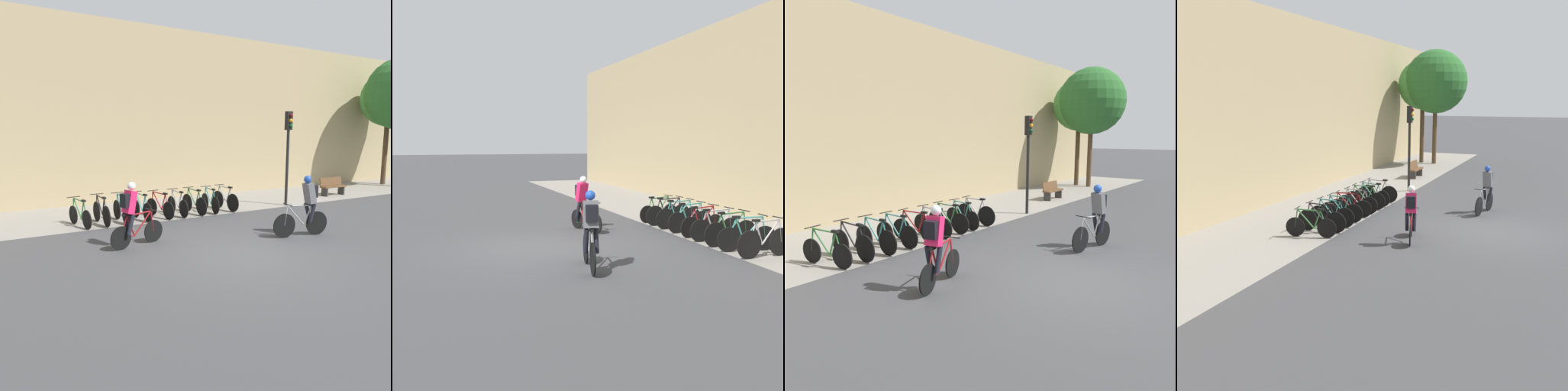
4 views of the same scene
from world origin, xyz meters
The scene contains 18 objects.
ground centered at (0.00, 0.00, 0.00)m, with size 200.00×200.00×0.00m, color #3D3D3F.
kerb_strip centered at (0.00, 6.75, 0.00)m, with size 44.00×4.50×0.01m, color gray.
building_facade centered at (0.00, 9.30, 3.89)m, with size 44.00×0.60×7.78m, color tan.
cyclist_pink centered at (-2.14, 2.10, 0.95)m, with size 1.66×0.62×1.75m.
cyclist_grey centered at (2.75, 0.66, 0.95)m, with size 1.81×0.56×1.80m.
parked_bike_0 centered at (-2.80, 5.17, 0.38)m, with size 0.49×1.62×0.94m.
parked_bike_1 centered at (-2.08, 5.17, 0.41)m, with size 0.46×1.72×0.98m.
parked_bike_2 centered at (-1.37, 5.17, 0.41)m, with size 0.46×1.68×0.98m.
parked_bike_3 centered at (-0.65, 5.17, 0.40)m, with size 0.46×1.64×0.97m.
parked_bike_4 centered at (0.07, 5.17, 0.39)m, with size 0.50×1.65×0.96m.
parked_bike_5 centered at (0.78, 5.17, 0.40)m, with size 0.46×1.67×0.96m.
parked_bike_6 centered at (1.50, 5.17, 0.41)m, with size 0.46×1.71×0.98m.
parked_bike_7 centered at (2.22, 5.17, 0.40)m, with size 0.46×1.67×0.96m.
parked_bike_8 centered at (2.93, 5.17, 0.41)m, with size 0.46×1.69×0.99m.
traffic_light_pole centered at (5.78, 4.73, 2.71)m, with size 0.26×0.30×3.94m.
bench centered at (9.74, 5.67, 0.46)m, with size 1.49×0.44×0.89m.
street_tree_0 centered at (15.73, 6.23, 5.31)m, with size 4.07×4.07×7.36m.
street_tree_1 centered at (15.98, 7.18, 5.12)m, with size 3.25×3.25×6.77m.
Camera 3 is at (-7.48, -3.25, 3.09)m, focal length 35.00 mm.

